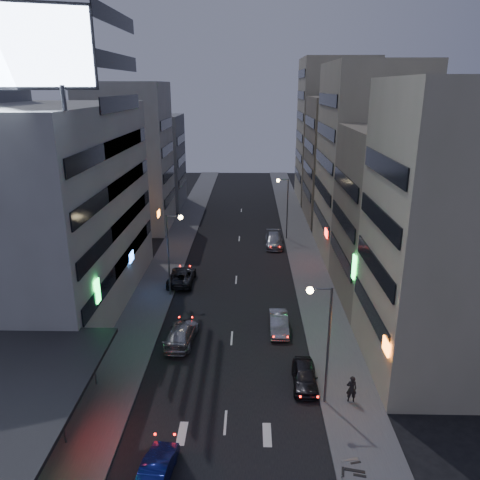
{
  "coord_description": "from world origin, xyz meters",
  "views": [
    {
      "loc": [
        1.4,
        -19.46,
        19.43
      ],
      "look_at": [
        0.52,
        20.96,
        6.1
      ],
      "focal_mm": 35.0,
      "sensor_mm": 36.0,
      "label": 1
    }
  ],
  "objects_px": {
    "parked_car_right_far": "(274,240)",
    "person": "(351,389)",
    "parked_car_right_mid": "(279,323)",
    "road_car_silver": "(181,334)",
    "parked_car_right_near": "(305,376)",
    "parked_car_left": "(182,276)",
    "road_car_blue": "(157,469)",
    "scooter_black_b": "(366,462)",
    "scooter_silver_b": "(358,449)"
  },
  "relations": [
    {
      "from": "parked_car_right_far",
      "to": "person",
      "type": "distance_m",
      "value": 31.24
    },
    {
      "from": "parked_car_right_mid",
      "to": "road_car_silver",
      "type": "xyz_separation_m",
      "value": [
        -7.84,
        -2.01,
        0.04
      ]
    },
    {
      "from": "parked_car_right_near",
      "to": "parked_car_left",
      "type": "height_order",
      "value": "parked_car_left"
    },
    {
      "from": "road_car_blue",
      "to": "parked_car_left",
      "type": "bearing_deg",
      "value": -79.36
    },
    {
      "from": "scooter_black_b",
      "to": "parked_car_right_far",
      "type": "bearing_deg",
      "value": 16.4
    },
    {
      "from": "parked_car_right_far",
      "to": "road_car_silver",
      "type": "height_order",
      "value": "parked_car_right_far"
    },
    {
      "from": "parked_car_right_near",
      "to": "parked_car_left",
      "type": "relative_size",
      "value": 0.76
    },
    {
      "from": "road_car_silver",
      "to": "scooter_silver_b",
      "type": "bearing_deg",
      "value": 137.93
    },
    {
      "from": "parked_car_right_near",
      "to": "parked_car_right_mid",
      "type": "distance_m",
      "value": 7.52
    },
    {
      "from": "person",
      "to": "scooter_silver_b",
      "type": "relative_size",
      "value": 1.13
    },
    {
      "from": "parked_car_left",
      "to": "scooter_black_b",
      "type": "distance_m",
      "value": 28.11
    },
    {
      "from": "parked_car_right_mid",
      "to": "person",
      "type": "xyz_separation_m",
      "value": [
        4.11,
        -9.24,
        0.34
      ]
    },
    {
      "from": "road_car_blue",
      "to": "scooter_black_b",
      "type": "relative_size",
      "value": 2.23
    },
    {
      "from": "parked_car_right_mid",
      "to": "parked_car_right_far",
      "type": "relative_size",
      "value": 0.8
    },
    {
      "from": "person",
      "to": "scooter_black_b",
      "type": "distance_m",
      "value": 5.79
    },
    {
      "from": "scooter_silver_b",
      "to": "parked_car_right_mid",
      "type": "bearing_deg",
      "value": 0.29
    },
    {
      "from": "road_car_silver",
      "to": "scooter_black_b",
      "type": "bearing_deg",
      "value": 136.27
    },
    {
      "from": "road_car_blue",
      "to": "scooter_black_b",
      "type": "xyz_separation_m",
      "value": [
        10.9,
        0.7,
        0.01
      ]
    },
    {
      "from": "scooter_black_b",
      "to": "parked_car_left",
      "type": "bearing_deg",
      "value": 39.6
    },
    {
      "from": "road_car_silver",
      "to": "scooter_black_b",
      "type": "distance_m",
      "value": 17.41
    },
    {
      "from": "person",
      "to": "scooter_silver_b",
      "type": "xyz_separation_m",
      "value": [
        -0.59,
        -4.8,
        -0.42
      ]
    },
    {
      "from": "parked_car_left",
      "to": "road_car_blue",
      "type": "xyz_separation_m",
      "value": [
        2.31,
        -25.51,
        -0.08
      ]
    },
    {
      "from": "parked_car_right_mid",
      "to": "road_car_silver",
      "type": "bearing_deg",
      "value": -165.59
    },
    {
      "from": "parked_car_right_far",
      "to": "person",
      "type": "relative_size",
      "value": 2.9
    },
    {
      "from": "parked_car_right_far",
      "to": "road_car_blue",
      "type": "height_order",
      "value": "parked_car_right_far"
    },
    {
      "from": "scooter_silver_b",
      "to": "person",
      "type": "bearing_deg",
      "value": -20.77
    },
    {
      "from": "parked_car_right_near",
      "to": "person",
      "type": "bearing_deg",
      "value": -31.7
    },
    {
      "from": "road_car_blue",
      "to": "scooter_black_b",
      "type": "distance_m",
      "value": 10.93
    },
    {
      "from": "parked_car_right_far",
      "to": "road_car_silver",
      "type": "relative_size",
      "value": 1.04
    },
    {
      "from": "parked_car_left",
      "to": "road_car_silver",
      "type": "xyz_separation_m",
      "value": [
        1.63,
        -11.81,
        -0.0
      ]
    },
    {
      "from": "parked_car_left",
      "to": "road_car_blue",
      "type": "height_order",
      "value": "parked_car_left"
    },
    {
      "from": "person",
      "to": "scooter_black_b",
      "type": "bearing_deg",
      "value": 86.18
    },
    {
      "from": "parked_car_right_near",
      "to": "parked_car_right_mid",
      "type": "xyz_separation_m",
      "value": [
        -1.33,
        7.4,
        0.01
      ]
    },
    {
      "from": "road_car_blue",
      "to": "scooter_silver_b",
      "type": "xyz_separation_m",
      "value": [
        10.68,
        1.67,
        -0.05
      ]
    },
    {
      "from": "parked_car_right_mid",
      "to": "scooter_silver_b",
      "type": "xyz_separation_m",
      "value": [
        3.52,
        -14.04,
        -0.09
      ]
    },
    {
      "from": "parked_car_right_mid",
      "to": "person",
      "type": "bearing_deg",
      "value": -66.03
    },
    {
      "from": "parked_car_left",
      "to": "parked_car_right_mid",
      "type": "bearing_deg",
      "value": 134.96
    },
    {
      "from": "parked_car_right_near",
      "to": "road_car_blue",
      "type": "bearing_deg",
      "value": -133.72
    },
    {
      "from": "road_car_silver",
      "to": "scooter_black_b",
      "type": "relative_size",
      "value": 2.83
    },
    {
      "from": "road_car_silver",
      "to": "scooter_silver_b",
      "type": "xyz_separation_m",
      "value": [
        11.36,
        -12.03,
        -0.13
      ]
    },
    {
      "from": "parked_car_left",
      "to": "person",
      "type": "relative_size",
      "value": 2.93
    },
    {
      "from": "road_car_blue",
      "to": "road_car_silver",
      "type": "xyz_separation_m",
      "value": [
        -0.68,
        13.7,
        0.08
      ]
    },
    {
      "from": "person",
      "to": "road_car_silver",
      "type": "bearing_deg",
      "value": -31.36
    },
    {
      "from": "parked_car_left",
      "to": "road_car_silver",
      "type": "relative_size",
      "value": 1.05
    },
    {
      "from": "scooter_black_b",
      "to": "scooter_silver_b",
      "type": "bearing_deg",
      "value": 24.42
    },
    {
      "from": "parked_car_right_near",
      "to": "parked_car_right_far",
      "type": "bearing_deg",
      "value": 93.31
    },
    {
      "from": "parked_car_right_mid",
      "to": "scooter_black_b",
      "type": "relative_size",
      "value": 2.36
    },
    {
      "from": "road_car_blue",
      "to": "person",
      "type": "bearing_deg",
      "value": -144.67
    },
    {
      "from": "parked_car_right_near",
      "to": "scooter_black_b",
      "type": "bearing_deg",
      "value": -70.55
    },
    {
      "from": "parked_car_right_near",
      "to": "road_car_blue",
      "type": "distance_m",
      "value": 11.89
    }
  ]
}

